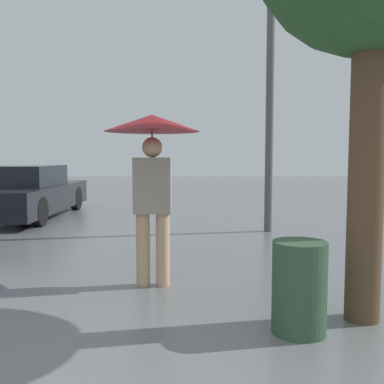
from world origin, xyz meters
TOP-DOWN VIEW (x-y plane):
  - pedestrian at (0.14, 3.36)m, footprint 1.04×1.04m
  - parked_car_farthest at (-3.30, 8.77)m, footprint 1.62×4.50m
  - street_lamp at (2.03, 6.84)m, footprint 0.34×0.34m
  - trash_bin at (1.44, 2.08)m, footprint 0.44×0.44m

SIDE VIEW (x-z plane):
  - trash_bin at x=1.44m, z-range 0.00..0.75m
  - parked_car_farthest at x=-3.30m, z-range -0.04..1.19m
  - pedestrian at x=0.14m, z-range 0.54..2.42m
  - street_lamp at x=2.03m, z-range 0.53..5.40m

